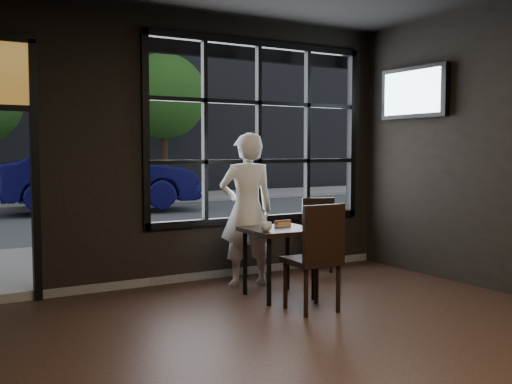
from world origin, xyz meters
TOP-DOWN VIEW (x-y plane):
  - floor at (0.00, 0.00)m, footprint 6.00×7.00m
  - window_frame at (1.20, 3.50)m, footprint 3.06×0.12m
  - cafe_table at (0.75, 2.32)m, footprint 0.72×0.72m
  - chair_near at (0.74, 1.70)m, footprint 0.48×0.48m
  - chair_window at (1.81, 2.96)m, footprint 0.54×0.54m
  - man at (0.74, 2.98)m, footprint 0.72×0.55m
  - hotdog at (0.86, 2.41)m, footprint 0.21×0.10m
  - cup at (0.50, 2.17)m, footprint 0.15×0.15m
  - tv at (2.93, 2.55)m, footprint 0.13×1.10m
  - navy_car at (1.61, 12.02)m, footprint 5.11×2.56m
  - tree_right at (4.57, 15.13)m, footprint 2.73×2.73m

SIDE VIEW (x-z plane):
  - floor at x=0.00m, z-range -0.02..0.00m
  - cafe_table at x=0.75m, z-range 0.00..0.75m
  - chair_window at x=1.81m, z-range 0.00..0.97m
  - chair_near at x=0.74m, z-range 0.00..1.06m
  - hotdog at x=0.86m, z-range 0.74..0.80m
  - cup at x=0.50m, z-range 0.74..0.84m
  - man at x=0.74m, z-range 0.00..1.77m
  - navy_car at x=1.61m, z-range 0.10..1.71m
  - window_frame at x=1.20m, z-range 0.66..2.94m
  - tv at x=2.93m, z-range 1.98..2.62m
  - tree_right at x=4.57m, z-range 0.95..5.61m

